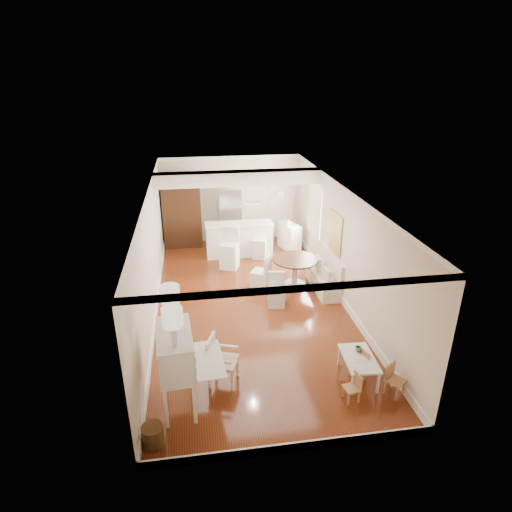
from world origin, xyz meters
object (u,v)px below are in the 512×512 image
object	(u,v)px
kids_table	(358,368)
dining_table	(295,273)
gustavian_armchair	(223,361)
sideboard	(289,236)
kids_chair_a	(351,388)
fridge	(241,217)
pantry_cabinet	(182,212)
kids_chair_b	(359,365)
wicker_basket	(153,435)
slip_chair_far	(261,271)
bar_stool_left	(229,249)
bar_stool_right	(260,243)
secretary_bureau	(177,369)
slip_chair_near	(277,290)
kids_chair_c	(395,380)
breakfast_counter	(239,239)

from	to	relation	value
kids_table	dining_table	distance (m)	3.81
gustavian_armchair	sideboard	size ratio (longest dim) A/B	1.07
kids_chair_a	fridge	world-z (taller)	fridge
kids_chair_a	pantry_cabinet	world-z (taller)	pantry_cabinet
sideboard	fridge	bearing A→B (deg)	133.07
kids_chair_b	pantry_cabinet	size ratio (longest dim) A/B	0.25
gustavian_armchair	fridge	world-z (taller)	fridge
wicker_basket	slip_chair_far	xyz separation A→B (m)	(2.46, 4.89, 0.29)
bar_stool_left	sideboard	bearing A→B (deg)	51.88
bar_stool_left	fridge	bearing A→B (deg)	95.21
slip_chair_far	bar_stool_right	bearing A→B (deg)	-158.32
secretary_bureau	bar_stool_right	world-z (taller)	secretary_bureau
kids_table	slip_chair_near	distance (m)	3.05
kids_chair_b	slip_chair_far	xyz separation A→B (m)	(-1.18, 3.89, 0.17)
wicker_basket	slip_chair_far	size ratio (longest dim) A/B	0.37
dining_table	slip_chair_far	size ratio (longest dim) A/B	1.28
pantry_cabinet	kids_chair_a	bearing A→B (deg)	-69.79
kids_chair_a	fridge	distance (m)	7.80
kids_table	kids_chair_a	size ratio (longest dim) A/B	1.74
slip_chair_near	bar_stool_right	size ratio (longest dim) A/B	0.85
kids_chair_b	bar_stool_left	bearing A→B (deg)	-172.90
gustavian_armchair	secretary_bureau	bearing A→B (deg)	138.45
wicker_basket	slip_chair_near	distance (m)	4.71
dining_table	kids_chair_c	bearing A→B (deg)	-79.76
kids_chair_c	kids_chair_a	bearing A→B (deg)	148.30
kids_chair_a	dining_table	xyz separation A→B (m)	(0.03, 4.33, 0.13)
gustavian_armchair	slip_chair_far	world-z (taller)	gustavian_armchair
kids_chair_b	kids_chair_c	size ratio (longest dim) A/B	0.95
wicker_basket	kids_chair_b	xyz separation A→B (m)	(3.64, 1.00, 0.12)
slip_chair_far	bar_stool_right	distance (m)	1.93
kids_table	secretary_bureau	bearing A→B (deg)	-177.14
secretary_bureau	kids_chair_c	distance (m)	3.76
bar_stool_right	fridge	bearing A→B (deg)	124.22
breakfast_counter	gustavian_armchair	bearing A→B (deg)	-99.44
kids_chair_c	breakfast_counter	size ratio (longest dim) A/B	0.29
kids_chair_a	sideboard	size ratio (longest dim) A/B	0.61
kids_chair_a	sideboard	bearing A→B (deg)	166.66
dining_table	breakfast_counter	xyz separation A→B (m)	(-1.19, 2.34, 0.12)
kids_chair_a	slip_chair_near	size ratio (longest dim) A/B	0.64
kids_table	slip_chair_near	world-z (taller)	slip_chair_near
bar_stool_left	bar_stool_right	size ratio (longest dim) A/B	1.23
wicker_basket	kids_table	size ratio (longest dim) A/B	0.36
bar_stool_right	sideboard	xyz separation A→B (m)	(1.05, 0.58, -0.07)
kids_chair_b	kids_chair_c	distance (m)	0.69
breakfast_counter	pantry_cabinet	bearing A→B (deg)	147.57
bar_stool_right	pantry_cabinet	distance (m)	2.76
dining_table	slip_chair_far	world-z (taller)	slip_chair_far
fridge	wicker_basket	bearing A→B (deg)	-106.05
secretary_bureau	gustavian_armchair	bearing A→B (deg)	24.43
gustavian_armchair	kids_chair_b	size ratio (longest dim) A/B	1.64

